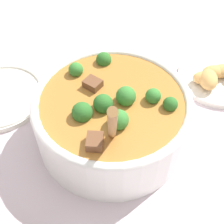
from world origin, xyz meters
The scene contains 4 objects.
ground_plane centered at (0.00, 0.00, 0.00)m, with size 4.00×4.00×0.00m, color silver.
stew_bowl centered at (0.00, 0.00, 0.06)m, with size 0.32×0.29×0.27m.
empty_plate centered at (0.08, 0.25, 0.01)m, with size 0.20×0.20×0.02m.
food_plate centered at (0.17, -0.23, 0.02)m, with size 0.19×0.19×0.05m.
Camera 1 is at (-0.37, -0.03, 0.50)m, focal length 50.00 mm.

